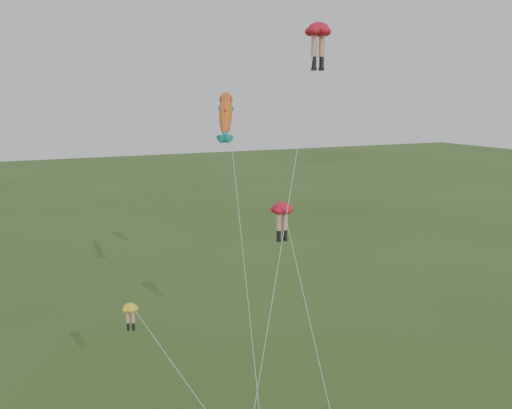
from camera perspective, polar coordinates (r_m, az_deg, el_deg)
name	(u,v)px	position (r m, az deg, el deg)	size (l,w,h in m)	color
legs_kite_red_high	(318,38)	(34.04, 6.17, 16.26)	(9.11, 8.48, 21.93)	red
legs_kite_red_mid	(283,215)	(31.67, 2.73, -1.07)	(1.53, 8.84, 11.99)	red
legs_kite_yellow	(139,321)	(29.86, -11.64, -11.37)	(4.81, 11.22, 7.40)	yellow
fish_kite	(226,115)	(35.24, -3.04, 8.94)	(3.75, 12.68, 18.30)	gold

